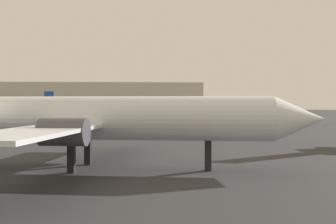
% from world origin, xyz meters
% --- Properties ---
extents(airplane_at_gate, '(34.70, 31.05, 11.85)m').
position_xyz_m(airplane_at_gate, '(-5.43, 24.36, 3.98)').
color(airplane_at_gate, silver).
rests_on(airplane_at_gate, ground_plane).
extents(airplane_far_left, '(21.61, 22.12, 7.90)m').
position_xyz_m(airplane_far_left, '(-16.04, 91.06, 2.70)').
color(airplane_far_left, white).
rests_on(airplane_far_left, ground_plane).
extents(terminal_building, '(76.11, 24.54, 11.74)m').
position_xyz_m(terminal_building, '(-19.72, 136.09, 5.87)').
color(terminal_building, beige).
rests_on(terminal_building, ground_plane).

